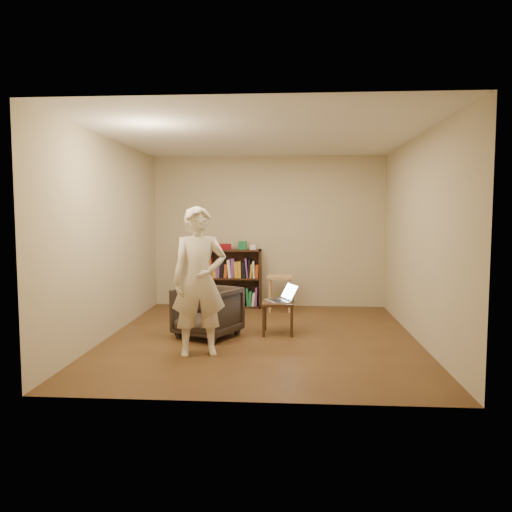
# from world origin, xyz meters

# --- Properties ---
(floor) EXTENTS (4.50, 4.50, 0.00)m
(floor) POSITION_xyz_m (0.00, 0.00, 0.00)
(floor) COLOR #482C17
(floor) RESTS_ON ground
(ceiling) EXTENTS (4.50, 4.50, 0.00)m
(ceiling) POSITION_xyz_m (0.00, 0.00, 2.60)
(ceiling) COLOR white
(ceiling) RESTS_ON wall_back
(wall_back) EXTENTS (4.00, 0.00, 4.00)m
(wall_back) POSITION_xyz_m (0.00, 2.25, 1.30)
(wall_back) COLOR #C6B495
(wall_back) RESTS_ON floor
(wall_left) EXTENTS (0.00, 4.50, 4.50)m
(wall_left) POSITION_xyz_m (-2.00, 0.00, 1.30)
(wall_left) COLOR #C6B495
(wall_left) RESTS_ON floor
(wall_right) EXTENTS (0.00, 4.50, 4.50)m
(wall_right) POSITION_xyz_m (2.00, 0.00, 1.30)
(wall_right) COLOR #C6B495
(wall_right) RESTS_ON floor
(bookshelf) EXTENTS (1.20, 0.30, 1.00)m
(bookshelf) POSITION_xyz_m (-0.72, 2.09, 0.44)
(bookshelf) COLOR black
(bookshelf) RESTS_ON floor
(box_yellow) EXTENTS (0.22, 0.17, 0.17)m
(box_yellow) POSITION_xyz_m (-1.05, 2.08, 1.08)
(box_yellow) COLOR gold
(box_yellow) RESTS_ON bookshelf
(red_cloth) EXTENTS (0.30, 0.25, 0.09)m
(red_cloth) POSITION_xyz_m (-0.78, 2.10, 1.04)
(red_cloth) COLOR maroon
(red_cloth) RESTS_ON bookshelf
(box_green) EXTENTS (0.14, 0.14, 0.14)m
(box_green) POSITION_xyz_m (-0.44, 2.10, 1.07)
(box_green) COLOR #1E7140
(box_green) RESTS_ON bookshelf
(box_white) EXTENTS (0.11, 0.11, 0.08)m
(box_white) POSITION_xyz_m (-0.26, 2.05, 1.04)
(box_white) COLOR white
(box_white) RESTS_ON bookshelf
(stool) EXTENTS (0.41, 0.41, 0.59)m
(stool) POSITION_xyz_m (0.21, 1.79, 0.48)
(stool) COLOR #B07D55
(stool) RESTS_ON floor
(armchair) EXTENTS (0.96, 0.97, 0.66)m
(armchair) POSITION_xyz_m (-0.71, -0.02, 0.33)
(armchair) COLOR #2C241D
(armchair) RESTS_ON floor
(side_table) EXTENTS (0.43, 0.43, 0.43)m
(side_table) POSITION_xyz_m (0.22, 0.22, 0.36)
(side_table) COLOR black
(side_table) RESTS_ON floor
(laptop) EXTENTS (0.49, 0.48, 0.24)m
(laptop) POSITION_xyz_m (0.27, 0.24, 0.49)
(laptop) COLOR silver
(laptop) RESTS_ON side_table
(person) EXTENTS (0.70, 0.55, 1.70)m
(person) POSITION_xyz_m (-0.66, -0.83, 0.85)
(person) COLOR beige
(person) RESTS_ON floor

